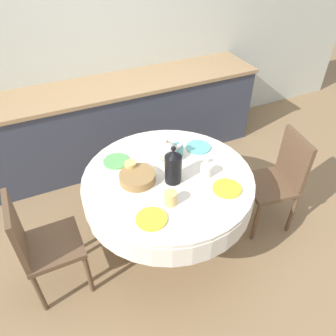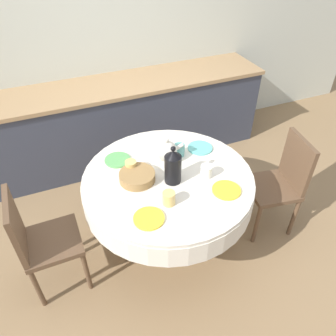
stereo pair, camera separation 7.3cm
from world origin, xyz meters
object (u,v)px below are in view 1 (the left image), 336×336
(chair_left, at_px, (278,178))
(chair_right, at_px, (40,243))
(teapot, at_px, (166,151))
(coffee_carafe, at_px, (173,166))

(chair_left, xyz_separation_m, chair_right, (-1.97, 0.14, 0.00))
(chair_left, bearing_deg, teapot, 78.73)
(teapot, bearing_deg, coffee_carafe, -102.21)
(chair_left, bearing_deg, coffee_carafe, 93.30)
(coffee_carafe, bearing_deg, chair_left, -5.65)
(coffee_carafe, height_order, teapot, coffee_carafe)
(chair_left, relative_size, teapot, 4.06)
(chair_right, xyz_separation_m, coffee_carafe, (1.00, -0.05, 0.38))
(chair_left, distance_m, teapot, 1.03)
(chair_right, bearing_deg, coffee_carafe, 86.65)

